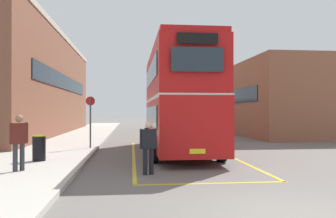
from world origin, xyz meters
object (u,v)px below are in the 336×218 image
Objects in this scene: bus_stop_sign at (90,117)px; pedestrian_waiting_near at (19,139)px; litter_bin at (39,148)px; pedestrian_boarding at (148,144)px; double_decker_bus at (178,98)px; single_deck_bus at (183,114)px.

pedestrian_waiting_near is at bearing -102.47° from bus_stop_sign.
bus_stop_sign is (1.34, 4.15, 1.05)m from litter_bin.
pedestrian_boarding is at bearing -31.55° from litter_bin.
pedestrian_boarding is 1.77× the size of litter_bin.
bus_stop_sign is at bearing 72.18° from litter_bin.
double_decker_bus is 19.95m from single_deck_bus.
litter_bin is 0.37× the size of bus_stop_sign.
double_decker_bus is at bearing -14.74° from bus_stop_sign.
pedestrian_waiting_near is at bearing -136.59° from double_decker_bus.
bus_stop_sign is (1.38, 6.26, 0.54)m from pedestrian_waiting_near.
double_decker_bus is 5.87m from pedestrian_boarding.
litter_bin is at bearing 148.45° from pedestrian_boarding.
single_deck_bus is (3.24, 19.66, -0.87)m from double_decker_bus.
single_deck_bus is at bearing 68.46° from bus_stop_sign.
pedestrian_boarding is (-4.87, -25.07, -0.71)m from single_deck_bus.
double_decker_bus is 10.79× the size of litter_bin.
pedestrian_waiting_near is at bearing -109.34° from single_deck_bus.
pedestrian_waiting_near is 6.44m from bus_stop_sign.
single_deck_bus is at bearing 79.01° from pedestrian_boarding.
double_decker_bus is at bearing 29.53° from litter_bin.
single_deck_bus is 4.98× the size of pedestrian_waiting_near.
pedestrian_waiting_near is 2.17m from litter_bin.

